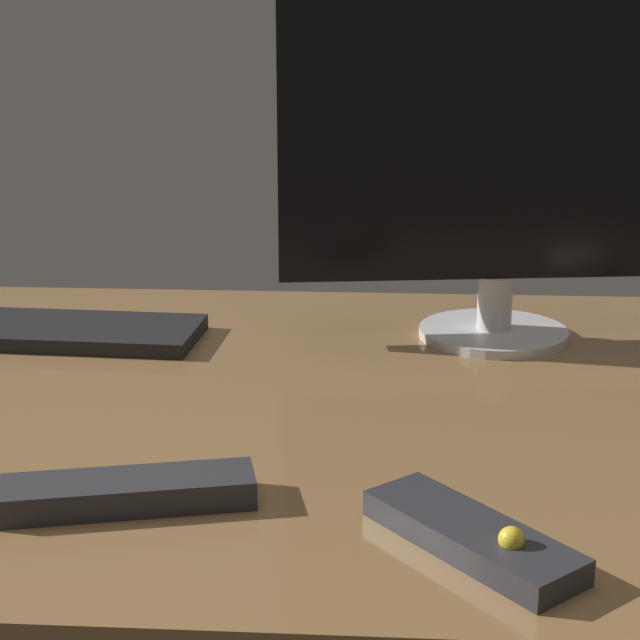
{
  "coord_description": "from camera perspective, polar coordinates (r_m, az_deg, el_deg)",
  "views": [
    {
      "loc": [
        8.2,
        -97.26,
        38.8
      ],
      "look_at": [
        1.68,
        7.43,
        8.0
      ],
      "focal_mm": 57.04,
      "sensor_mm": 36.0,
      "label": 1
    }
  ],
  "objects": [
    {
      "name": "desk",
      "position": [
        1.05,
        -1.17,
        -4.81
      ],
      "size": [
        140.0,
        84.0,
        2.0
      ],
      "primitive_type": "cube",
      "color": "olive",
      "rests_on": "ground"
    },
    {
      "name": "tv_remote",
      "position": [
        0.83,
        -10.71,
        -9.47
      ],
      "size": [
        20.61,
        9.57,
        2.37
      ],
      "primitive_type": "cube",
      "rotation": [
        0.0,
        0.0,
        0.23
      ],
      "color": "#2D2D33",
      "rests_on": "desk"
    },
    {
      "name": "monitor",
      "position": [
        1.2,
        10.24,
        10.18
      ],
      "size": [
        51.87,
        18.01,
        45.86
      ],
      "rotation": [
        0.0,
        0.0,
        0.13
      ],
      "color": "silver",
      "rests_on": "desk"
    },
    {
      "name": "keyboard",
      "position": [
        1.27,
        -15.0,
        -0.59
      ],
      "size": [
        37.27,
        15.04,
        1.79
      ],
      "primitive_type": "cube",
      "rotation": [
        0.0,
        0.0,
        -0.06
      ],
      "color": "black",
      "rests_on": "desk"
    },
    {
      "name": "media_remote",
      "position": [
        0.76,
        8.54,
        -11.88
      ],
      "size": [
        15.91,
        17.11,
        3.28
      ],
      "rotation": [
        0.0,
        0.0,
        -0.86
      ],
      "color": "#2D2D33",
      "rests_on": "desk"
    }
  ]
}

